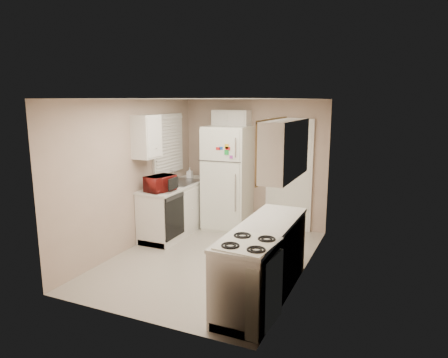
% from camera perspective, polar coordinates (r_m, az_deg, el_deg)
% --- Properties ---
extents(floor, '(3.80, 3.80, 0.00)m').
position_cam_1_polar(floor, '(6.24, -1.89, -11.24)').
color(floor, '#B8B0A0').
rests_on(floor, ground).
extents(ceiling, '(3.80, 3.80, 0.00)m').
position_cam_1_polar(ceiling, '(5.77, -2.05, 11.37)').
color(ceiling, white).
rests_on(ceiling, floor).
extents(wall_left, '(3.80, 3.80, 0.00)m').
position_cam_1_polar(wall_left, '(6.61, -12.96, 0.61)').
color(wall_left, tan).
rests_on(wall_left, floor).
extents(wall_right, '(3.80, 3.80, 0.00)m').
position_cam_1_polar(wall_right, '(5.44, 11.44, -1.58)').
color(wall_right, tan).
rests_on(wall_right, floor).
extents(wall_back, '(2.80, 2.80, 0.00)m').
position_cam_1_polar(wall_back, '(7.62, 4.27, 2.24)').
color(wall_back, tan).
rests_on(wall_back, floor).
extents(wall_front, '(2.80, 2.80, 0.00)m').
position_cam_1_polar(wall_front, '(4.31, -13.08, -5.03)').
color(wall_front, tan).
rests_on(wall_front, floor).
extents(left_counter, '(0.60, 1.80, 0.90)m').
position_cam_1_polar(left_counter, '(7.34, -6.62, -4.13)').
color(left_counter, silver).
rests_on(left_counter, floor).
extents(dishwasher, '(0.03, 0.58, 0.72)m').
position_cam_1_polar(dishwasher, '(6.69, -7.08, -5.31)').
color(dishwasher, black).
rests_on(dishwasher, floor).
extents(sink, '(0.54, 0.74, 0.16)m').
position_cam_1_polar(sink, '(7.37, -6.10, -0.78)').
color(sink, gray).
rests_on(sink, left_counter).
extents(microwave, '(0.52, 0.36, 0.31)m').
position_cam_1_polar(microwave, '(6.66, -9.10, -0.47)').
color(microwave, maroon).
rests_on(microwave, left_counter).
extents(soap_bottle, '(0.10, 0.10, 0.21)m').
position_cam_1_polar(soap_bottle, '(7.72, -4.92, 0.85)').
color(soap_bottle, silver).
rests_on(soap_bottle, left_counter).
extents(window_blinds, '(0.10, 0.98, 1.08)m').
position_cam_1_polar(window_blinds, '(7.39, -7.98, 5.02)').
color(window_blinds, silver).
rests_on(window_blinds, wall_left).
extents(upper_cabinet_left, '(0.30, 0.45, 0.70)m').
position_cam_1_polar(upper_cabinet_left, '(6.62, -11.00, 5.95)').
color(upper_cabinet_left, silver).
rests_on(upper_cabinet_left, wall_left).
extents(refrigerator, '(0.83, 0.81, 1.92)m').
position_cam_1_polar(refrigerator, '(7.44, 0.58, 0.19)').
color(refrigerator, silver).
rests_on(refrigerator, floor).
extents(cabinet_over_fridge, '(0.70, 0.30, 0.40)m').
position_cam_1_polar(cabinet_over_fridge, '(7.54, 1.08, 8.30)').
color(cabinet_over_fridge, silver).
rests_on(cabinet_over_fridge, wall_back).
extents(interior_door, '(0.86, 0.06, 2.08)m').
position_cam_1_polar(interior_door, '(7.41, 9.25, 0.46)').
color(interior_door, silver).
rests_on(interior_door, floor).
extents(right_counter, '(0.60, 2.00, 0.90)m').
position_cam_1_polar(right_counter, '(5.00, 5.62, -11.58)').
color(right_counter, silver).
rests_on(right_counter, floor).
extents(stove, '(0.59, 0.70, 0.80)m').
position_cam_1_polar(stove, '(4.45, 3.49, -15.32)').
color(stove, silver).
rests_on(stove, floor).
extents(upper_cabinet_right, '(0.30, 1.20, 0.70)m').
position_cam_1_polar(upper_cabinet_right, '(4.89, 8.71, 4.24)').
color(upper_cabinet_right, silver).
rests_on(upper_cabinet_right, wall_right).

